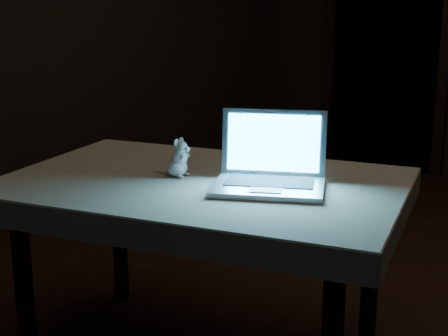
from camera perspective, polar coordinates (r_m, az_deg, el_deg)
The scene contains 7 objects.
floor at distance 2.88m, azimuth 10.88°, elevation -12.63°, with size 5.00×5.00×0.00m, color black.
left_wall at distance 4.12m, azimuth -17.55°, elevation 13.82°, with size 0.04×5.00×2.60m, color black.
doorway at distance 5.30m, azimuth 14.12°, elevation 11.49°, with size 1.06×0.36×2.13m, color black, non-canonical shape.
table at distance 2.39m, azimuth -1.81°, elevation -9.14°, with size 1.28×0.82×0.69m, color black, non-canonical shape.
tablecloth at distance 2.25m, azimuth -0.63°, elevation -2.35°, with size 1.37×0.92×0.09m, color #BEB79D, non-canonical shape.
laptop at distance 2.11m, azimuth 3.97°, elevation 1.25°, with size 0.36×0.32×0.25m, color #B0B0B4, non-canonical shape.
plush_mouse at distance 2.30m, azimuth -4.15°, elevation 0.94°, with size 0.10×0.10×0.14m, color silver, non-canonical shape.
Camera 1 is at (1.19, -2.28, 1.30)m, focal length 52.00 mm.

